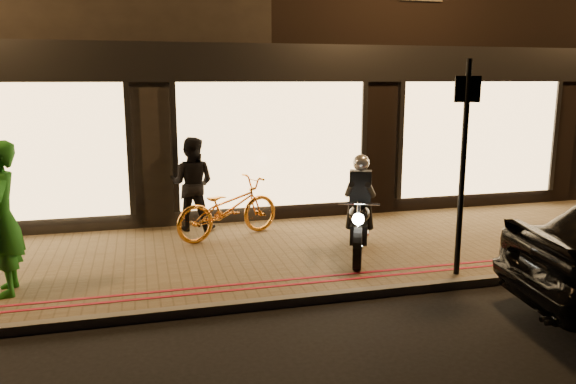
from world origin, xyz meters
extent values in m
plane|color=black|center=(0.00, 0.00, 0.00)|extent=(90.00, 90.00, 0.00)
cube|color=brown|center=(0.00, 2.00, 0.06)|extent=(50.00, 4.00, 0.12)
cube|color=#59544C|center=(0.00, 0.05, 0.06)|extent=(50.00, 0.14, 0.12)
cube|color=maroon|center=(0.00, 0.45, 0.12)|extent=(50.00, 0.06, 0.01)
cube|color=maroon|center=(0.00, 0.65, 0.12)|extent=(50.00, 0.06, 0.01)
cube|color=black|center=(6.00, 9.00, 4.25)|extent=(12.00, 10.00, 8.50)
cube|color=black|center=(0.00, 3.95, 3.15)|extent=(48.00, 0.12, 0.70)
cube|color=#FFCB7F|center=(-4.50, 3.94, 1.61)|extent=(3.60, 0.06, 2.38)
cube|color=#FFCB7F|center=(0.00, 3.94, 1.61)|extent=(3.60, 0.06, 2.38)
cube|color=#FFCB7F|center=(4.50, 3.94, 1.61)|extent=(3.60, 0.06, 2.38)
cylinder|color=black|center=(0.52, 0.81, 0.44)|extent=(0.37, 0.63, 0.64)
cylinder|color=black|center=(1.04, 2.00, 0.44)|extent=(0.37, 0.63, 0.64)
cylinder|color=silver|center=(0.52, 0.81, 0.44)|extent=(0.18, 0.18, 0.14)
cylinder|color=silver|center=(1.04, 2.00, 0.44)|extent=(0.18, 0.18, 0.14)
cube|color=black|center=(0.80, 1.45, 0.52)|extent=(0.52, 0.75, 0.30)
ellipsoid|color=black|center=(0.74, 1.33, 0.82)|extent=(0.50, 0.59, 0.29)
cube|color=black|center=(0.92, 1.73, 0.82)|extent=(0.42, 0.59, 0.09)
cylinder|color=silver|center=(0.58, 0.95, 1.07)|extent=(0.56, 0.27, 0.03)
cylinder|color=silver|center=(0.54, 0.86, 0.74)|extent=(0.18, 0.32, 0.71)
sphere|color=white|center=(0.48, 0.73, 0.90)|extent=(0.22, 0.22, 0.17)
cylinder|color=silver|center=(1.09, 1.82, 0.40)|extent=(0.28, 0.53, 0.07)
cube|color=black|center=(0.86, 1.61, 1.17)|extent=(0.40, 0.34, 0.55)
sphere|color=#B2B4B9|center=(0.84, 1.55, 1.58)|extent=(0.34, 0.34, 0.26)
cylinder|color=black|center=(0.59, 1.38, 1.20)|extent=(0.25, 0.60, 0.34)
cylinder|color=black|center=(0.88, 1.25, 1.20)|extent=(0.39, 0.56, 0.34)
cylinder|color=black|center=(0.72, 1.63, 0.72)|extent=(0.15, 0.28, 0.46)
cylinder|color=black|center=(0.98, 1.52, 0.72)|extent=(0.27, 0.28, 0.46)
cylinder|color=black|center=(1.82, 0.27, 1.62)|extent=(0.10, 0.10, 3.00)
cube|color=black|center=(1.82, 0.27, 2.72)|extent=(0.35, 0.11, 0.35)
imported|color=orange|center=(-1.03, 3.00, 0.64)|extent=(2.10, 1.39, 1.04)
imported|color=#1D6B1C|center=(-4.21, 1.12, 1.11)|extent=(0.56, 0.78, 1.99)
imported|color=black|center=(-1.58, 3.68, 0.98)|extent=(1.02, 0.92, 1.71)
camera|label=1|loc=(-2.46, -6.49, 2.85)|focal=35.00mm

